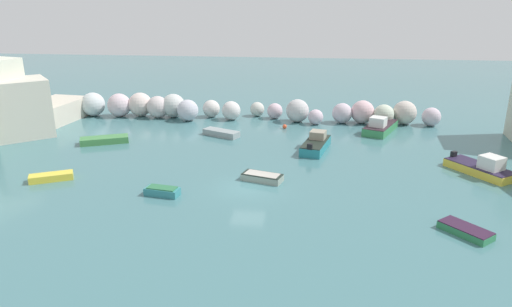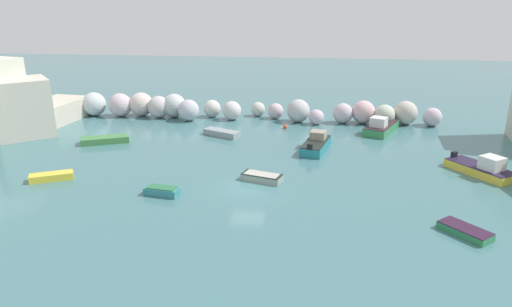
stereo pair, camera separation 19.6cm
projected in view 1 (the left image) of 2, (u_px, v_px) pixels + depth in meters
The scene contains 12 objects.
cove_water at pixel (248, 188), 34.47m from camera, with size 160.00×160.00×0.00m, color #427378.
rock_breakwater at pixel (235, 109), 53.47m from camera, with size 41.19×5.19×2.78m.
channel_buoy at pixel (285, 127), 50.02m from camera, with size 0.47×0.47×0.47m, color #E04C28.
moored_boat_0 at pixel (465, 230), 27.64m from camera, with size 3.00×3.13×0.48m.
moored_boat_1 at pixel (51, 177), 35.79m from camera, with size 3.29×2.39×0.54m.
moored_boat_2 at pixel (316, 144), 42.94m from camera, with size 2.93×5.32×1.60m.
moored_boat_3 at pixel (262, 177), 35.73m from camera, with size 3.34×2.13×0.57m.
moored_boat_4 at pixel (221, 133), 47.34m from camera, with size 4.00×2.79×0.61m.
moored_boat_5 at pixel (162, 191), 33.08m from camera, with size 2.56×1.38×0.62m.
moored_boat_6 at pixel (380, 127), 48.65m from camera, with size 4.29×6.01×1.79m.
moored_boat_7 at pixel (105, 140), 45.02m from camera, with size 4.69×3.21×0.61m.
moored_boat_8 at pixel (482, 168), 36.97m from camera, with size 4.79×5.52×1.71m.
Camera 1 is at (4.43, -31.59, 13.32)m, focal length 32.71 mm.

